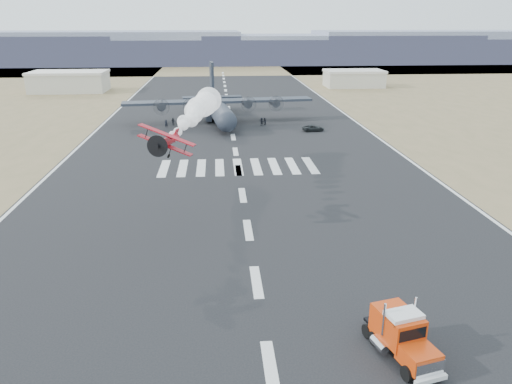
{
  "coord_description": "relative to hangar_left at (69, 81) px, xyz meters",
  "views": [
    {
      "loc": [
        -3.24,
        -28.4,
        22.74
      ],
      "look_at": [
        1.04,
        25.64,
        4.0
      ],
      "focal_mm": 35.0,
      "sensor_mm": 36.0,
      "label": 1
    }
  ],
  "objects": [
    {
      "name": "crew_c",
      "position": [
        52.1,
        -61.82,
        -2.59
      ],
      "size": [
        0.83,
        1.15,
        1.63
      ],
      "primitive_type": "imported",
      "rotation": [
        0.0,
        0.0,
        5.07
      ],
      "color": "black",
      "rests_on": "ground"
    },
    {
      "name": "ridge_seg_f",
      "position": [
        182.0,
        115.0,
        5.09
      ],
      "size": [
        150.0,
        50.0,
        17.0
      ],
      "primitive_type": "cube",
      "color": "slate",
      "rests_on": "ground"
    },
    {
      "name": "scrub_far",
      "position": [
        52.0,
        85.0,
        -3.41
      ],
      "size": [
        500.0,
        80.0,
        0.0
      ],
      "primitive_type": "cube",
      "color": "olive",
      "rests_on": "ground"
    },
    {
      "name": "transport_aircraft",
      "position": [
        49.03,
        -54.82,
        -0.13
      ],
      "size": [
        44.06,
        36.19,
        12.71
      ],
      "rotation": [
        0.0,
        0.0,
        0.11
      ],
      "color": "#1D262C",
      "rests_on": "ground"
    },
    {
      "name": "semi_truck",
      "position": [
        61.38,
        -144.27,
        -1.69
      ],
      "size": [
        4.11,
        7.97,
        3.5
      ],
      "rotation": [
        0.0,
        0.0,
        0.25
      ],
      "color": "black",
      "rests_on": "ground"
    },
    {
      "name": "crew_f",
      "position": [
        58.85,
        -62.03,
        -2.47
      ],
      "size": [
        1.51,
        1.72,
        1.87
      ],
      "primitive_type": "imported",
      "rotation": [
        0.0,
        0.0,
        2.23
      ],
      "color": "black",
      "rests_on": "ground"
    },
    {
      "name": "crew_e",
      "position": [
        50.31,
        -60.19,
        -2.63
      ],
      "size": [
        0.82,
        0.89,
        1.56
      ],
      "primitive_type": "imported",
      "rotation": [
        0.0,
        0.0,
        4.11
      ],
      "color": "black",
      "rests_on": "ground"
    },
    {
      "name": "crew_d",
      "position": [
        38.78,
        -59.63,
        -2.56
      ],
      "size": [
        1.08,
        0.69,
        1.7
      ],
      "primitive_type": "imported",
      "rotation": [
        0.0,
        0.0,
        6.09
      ],
      "color": "black",
      "rests_on": "ground"
    },
    {
      "name": "crew_g",
      "position": [
        37.44,
        -62.13,
        -2.51
      ],
      "size": [
        0.69,
        0.59,
        1.8
      ],
      "primitive_type": "imported",
      "rotation": [
        0.0,
        0.0,
        3.21
      ],
      "color": "black",
      "rests_on": "ground"
    },
    {
      "name": "crew_h",
      "position": [
        59.62,
        -61.3,
        -2.57
      ],
      "size": [
        0.63,
        0.89,
        1.67
      ],
      "primitive_type": "imported",
      "rotation": [
        0.0,
        0.0,
        4.88
      ],
      "color": "black",
      "rests_on": "ground"
    },
    {
      "name": "smoke_trail",
      "position": [
        46.48,
        -96.5,
        6.93
      ],
      "size": [
        6.03,
        27.49,
        4.11
      ],
      "rotation": [
        0.0,
        0.0,
        -0.14
      ],
      "color": "white"
    },
    {
      "name": "ridge_seg_e",
      "position": [
        117.0,
        115.0,
        4.09
      ],
      "size": [
        150.0,
        50.0,
        15.0
      ],
      "primitive_type": "cube",
      "color": "slate",
      "rests_on": "ground"
    },
    {
      "name": "crew_b",
      "position": [
        40.3,
        -58.59,
        -2.58
      ],
      "size": [
        0.86,
        0.95,
        1.66
      ],
      "primitive_type": "imported",
      "rotation": [
        0.0,
        0.0,
        5.29
      ],
      "color": "black",
      "rests_on": "ground"
    },
    {
      "name": "aerobatic_biplane",
      "position": [
        43.2,
        -119.34,
        6.75
      ],
      "size": [
        6.32,
        5.97,
        3.49
      ],
      "rotation": [
        0.0,
        0.32,
        -0.14
      ],
      "color": "#AA0B1C"
    },
    {
      "name": "runway_markings",
      "position": [
        52.0,
        -85.0,
        -3.4
      ],
      "size": [
        60.0,
        260.0,
        0.01
      ],
      "primitive_type": null,
      "color": "silver",
      "rests_on": "ground"
    },
    {
      "name": "ground",
      "position": [
        52.0,
        -145.0,
        -3.41
      ],
      "size": [
        500.0,
        500.0,
        0.0
      ],
      "primitive_type": "plane",
      "color": "black",
      "rests_on": "ground"
    },
    {
      "name": "crew_a",
      "position": [
        37.4,
        -61.43,
        -2.62
      ],
      "size": [
        0.58,
        0.48,
        1.57
      ],
      "primitive_type": "imported",
      "rotation": [
        0.0,
        0.0,
        3.15
      ],
      "color": "black",
      "rests_on": "ground"
    },
    {
      "name": "hangar_left",
      "position": [
        0.0,
        0.0,
        0.0
      ],
      "size": [
        24.5,
        14.5,
        6.7
      ],
      "color": "#A5A192",
      "rests_on": "ground"
    },
    {
      "name": "ridge_seg_d",
      "position": [
        52.0,
        115.0,
        3.09
      ],
      "size": [
        150.0,
        50.0,
        13.0
      ],
      "primitive_type": "cube",
      "color": "slate",
      "rests_on": "ground"
    },
    {
      "name": "ridge_seg_c",
      "position": [
        -13.0,
        115.0,
        5.09
      ],
      "size": [
        150.0,
        50.0,
        17.0
      ],
      "primitive_type": "cube",
      "color": "slate",
      "rests_on": "ground"
    },
    {
      "name": "hangar_right",
      "position": [
        98.0,
        5.0,
        -0.4
      ],
      "size": [
        20.5,
        12.5,
        5.9
      ],
      "color": "#A5A192",
      "rests_on": "ground"
    },
    {
      "name": "support_vehicle",
      "position": [
        69.5,
        -68.51,
        -2.76
      ],
      "size": [
        4.92,
        2.73,
        1.3
      ],
      "primitive_type": "imported",
      "rotation": [
        0.0,
        0.0,
        1.69
      ],
      "color": "black",
      "rests_on": "ground"
    }
  ]
}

